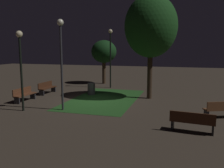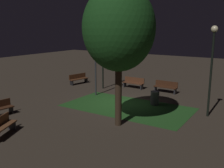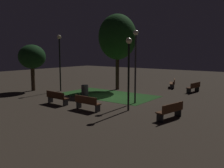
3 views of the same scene
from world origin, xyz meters
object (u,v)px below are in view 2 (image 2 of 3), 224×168
(lamp_post_plaza_east, at_px, (212,57))
(bench_lawn_edge, at_px, (166,86))
(bench_near_trees, at_px, (78,78))
(lamp_post_path_center, at_px, (95,50))
(trash_bin, at_px, (155,98))
(tree_left_canopy, at_px, (119,29))
(lamp_post_plaza_west, at_px, (103,52))
(bench_back_row, at_px, (134,82))
(bench_path_side, at_px, (1,126))

(lamp_post_plaza_east, bearing_deg, bench_lawn_edge, -44.02)
(bench_near_trees, bearing_deg, bench_lawn_edge, -171.53)
(lamp_post_path_center, bearing_deg, trash_bin, -179.14)
(tree_left_canopy, xyz_separation_m, lamp_post_plaza_west, (5.28, -6.28, -1.86))
(lamp_post_path_center, bearing_deg, bench_back_row, -110.72)
(lamp_post_plaza_east, distance_m, lamp_post_path_center, 8.08)
(bench_lawn_edge, distance_m, tree_left_canopy, 8.87)
(lamp_post_plaza_west, bearing_deg, lamp_post_path_center, 110.49)
(bench_back_row, height_order, tree_left_canopy, tree_left_canopy)
(lamp_post_plaza_west, bearing_deg, tree_left_canopy, 130.02)
(trash_bin, bearing_deg, lamp_post_path_center, 0.86)
(lamp_post_plaza_west, bearing_deg, lamp_post_plaza_east, 164.60)
(bench_path_side, bearing_deg, lamp_post_plaza_east, -132.70)
(bench_path_side, bearing_deg, bench_near_trees, -68.06)
(lamp_post_plaza_east, bearing_deg, trash_bin, -7.76)
(lamp_post_path_center, bearing_deg, lamp_post_plaza_west, -69.51)
(lamp_post_plaza_west, bearing_deg, bench_path_side, 98.08)
(bench_path_side, height_order, trash_bin, trash_bin)
(bench_path_side, relative_size, bench_near_trees, 0.99)
(bench_back_row, xyz_separation_m, lamp_post_plaza_west, (2.07, 1.42, 2.50))
(bench_near_trees, relative_size, trash_bin, 2.10)
(tree_left_canopy, bearing_deg, lamp_post_plaza_west, -49.98)
(bench_lawn_edge, distance_m, lamp_post_plaza_west, 5.63)
(lamp_post_path_center, distance_m, lamp_post_plaza_west, 2.20)
(bench_path_side, bearing_deg, bench_back_row, -92.88)
(tree_left_canopy, relative_size, trash_bin, 7.82)
(bench_back_row, bearing_deg, lamp_post_plaza_west, 34.53)
(bench_lawn_edge, xyz_separation_m, bench_near_trees, (7.67, 1.14, 0.00))
(bench_path_side, xyz_separation_m, lamp_post_plaza_east, (-7.35, -7.97, 2.87))
(bench_back_row, relative_size, lamp_post_plaza_east, 0.36)
(trash_bin, bearing_deg, bench_near_trees, -15.26)
(bench_path_side, relative_size, lamp_post_plaza_east, 0.37)
(bench_lawn_edge, height_order, bench_back_row, same)
(bench_back_row, bearing_deg, lamp_post_path_center, 69.28)
(lamp_post_plaza_east, distance_m, trash_bin, 4.51)
(trash_bin, bearing_deg, bench_path_side, 64.95)
(bench_lawn_edge, bearing_deg, bench_near_trees, 8.47)
(tree_left_canopy, xyz_separation_m, lamp_post_plaza_east, (-3.55, -3.85, -1.49))
(bench_path_side, height_order, bench_near_trees, same)
(bench_path_side, relative_size, trash_bin, 2.07)
(lamp_post_plaza_west, distance_m, trash_bin, 6.30)
(bench_back_row, relative_size, tree_left_canopy, 0.26)
(lamp_post_path_center, bearing_deg, bench_lawn_edge, -139.68)
(bench_path_side, xyz_separation_m, bench_near_trees, (4.30, -10.68, 0.00))
(bench_near_trees, distance_m, lamp_post_plaza_east, 12.31)
(bench_near_trees, xyz_separation_m, lamp_post_path_center, (-3.59, 2.32, 2.86))
(bench_lawn_edge, bearing_deg, lamp_post_plaza_east, 135.98)
(lamp_post_plaza_east, relative_size, lamp_post_plaza_west, 1.15)
(bench_path_side, height_order, lamp_post_path_center, lamp_post_path_center)
(bench_path_side, distance_m, lamp_post_plaza_west, 10.80)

